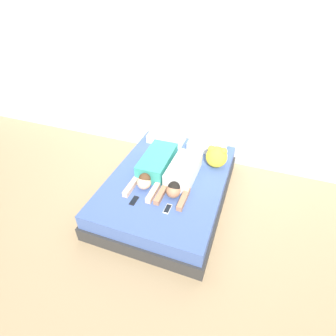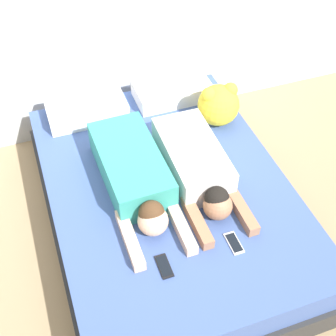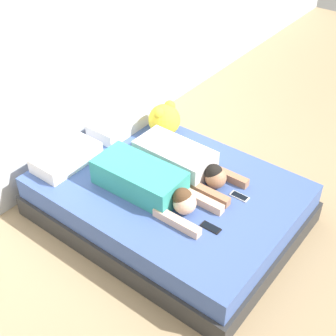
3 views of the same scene
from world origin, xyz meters
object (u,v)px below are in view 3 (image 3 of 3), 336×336
object	(u,v)px
pillow_head_left	(66,157)
person_left	(147,182)
pillow_head_right	(119,124)
cell_phone_right	(239,196)
cell_phone_left	(211,227)
person_right	(183,161)
bed	(168,200)
plush_toy	(164,119)

from	to	relation	value
pillow_head_left	person_left	xyz separation A→B (m)	(0.13, -0.82, 0.04)
pillow_head_right	cell_phone_right	world-z (taller)	pillow_head_right
pillow_head_left	cell_phone_left	world-z (taller)	pillow_head_left
pillow_head_left	cell_phone_right	xyz separation A→B (m)	(0.55, -1.45, -0.06)
person_right	pillow_head_left	bearing A→B (deg)	121.64
bed	person_right	xyz separation A→B (m)	(0.20, -0.01, 0.31)
person_right	cell_phone_right	size ratio (longest dim) A/B	6.32
bed	person_right	size ratio (longest dim) A/B	2.20
pillow_head_right	cell_phone_left	size ratio (longest dim) A/B	3.73
cell_phone_left	plush_toy	bearing A→B (deg)	53.38
bed	pillow_head_right	bearing A→B (deg)	68.41
person_left	cell_phone_left	bearing A→B (deg)	-92.05
cell_phone_right	plush_toy	bearing A→B (deg)	71.41
bed	plush_toy	bearing A→B (deg)	40.46
bed	pillow_head_right	size ratio (longest dim) A/B	3.73
person_right	plush_toy	size ratio (longest dim) A/B	3.09
bed	pillow_head_left	distance (m)	0.98
pillow_head_left	plush_toy	bearing A→B (deg)	-23.34
bed	cell_phone_left	bearing A→B (deg)	-111.53
pillow_head_right	cell_phone_right	size ratio (longest dim) A/B	3.73
bed	person_left	distance (m)	0.38
person_left	pillow_head_left	bearing A→B (deg)	99.31
pillow_head_left	person_left	size ratio (longest dim) A/B	0.54
bed	person_right	distance (m)	0.37
bed	plush_toy	distance (m)	0.83
person_left	bed	bearing A→B (deg)	-13.31
bed	plush_toy	size ratio (longest dim) A/B	6.79
person_left	plush_toy	bearing A→B (deg)	29.10
pillow_head_right	person_left	bearing A→B (deg)	-124.03
plush_toy	bed	bearing A→B (deg)	-139.54
bed	cell_phone_left	world-z (taller)	cell_phone_left
cell_phone_right	plush_toy	distance (m)	1.13
pillow_head_left	person_right	xyz separation A→B (m)	(0.54, -0.88, 0.04)
pillow_head_right	person_right	distance (m)	0.89
pillow_head_left	person_right	bearing A→B (deg)	-58.36
person_left	plush_toy	xyz separation A→B (m)	(0.77, 0.43, 0.05)
person_left	cell_phone_left	size ratio (longest dim) A/B	6.96
person_left	cell_phone_right	size ratio (longest dim) A/B	6.96
pillow_head_left	cell_phone_left	distance (m)	1.47
cell_phone_left	plush_toy	distance (m)	1.34
cell_phone_left	bed	bearing A→B (deg)	68.47
pillow_head_right	cell_phone_left	xyz separation A→B (m)	(-0.58, -1.46, -0.06)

